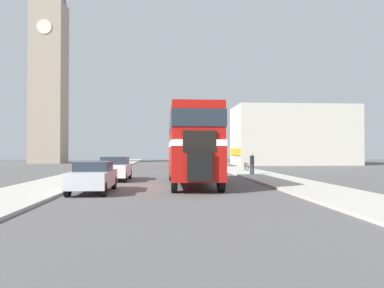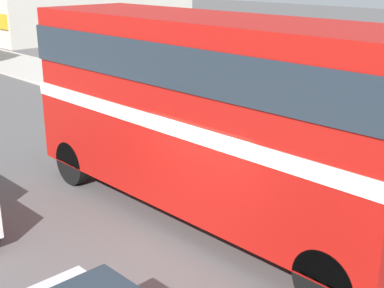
{
  "view_description": "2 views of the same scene",
  "coord_description": "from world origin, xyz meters",
  "px_view_note": "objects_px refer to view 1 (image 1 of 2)",
  "views": [
    {
      "loc": [
        -0.54,
        -19.97,
        1.94
      ],
      "look_at": [
        0.98,
        0.95,
        2.31
      ],
      "focal_mm": 35.0,
      "sensor_mm": 36.0,
      "label": 1
    },
    {
      "loc": [
        -6.52,
        -6.4,
        5.11
      ],
      "look_at": [
        0.98,
        1.4,
        1.52
      ],
      "focal_mm": 50.0,
      "sensor_mm": 36.0,
      "label": 2
    }
  ],
  "objects_px": {
    "pedestrian_walking": "(252,162)",
    "church_tower": "(49,48)",
    "double_decker_bus": "(192,140)",
    "bicycle_on_pavement": "(246,167)",
    "car_parked_near": "(93,176)",
    "bus_distant": "(186,145)",
    "car_parked_mid": "(115,168)"
  },
  "relations": [
    {
      "from": "car_parked_mid",
      "to": "bicycle_on_pavement",
      "type": "bearing_deg",
      "value": 40.09
    },
    {
      "from": "car_parked_near",
      "to": "car_parked_mid",
      "type": "bearing_deg",
      "value": 89.44
    },
    {
      "from": "double_decker_bus",
      "to": "pedestrian_walking",
      "type": "distance_m",
      "value": 9.27
    },
    {
      "from": "double_decker_bus",
      "to": "bicycle_on_pavement",
      "type": "bearing_deg",
      "value": 65.09
    },
    {
      "from": "car_parked_mid",
      "to": "bicycle_on_pavement",
      "type": "xyz_separation_m",
      "value": [
        10.64,
        8.95,
        -0.31
      ]
    },
    {
      "from": "double_decker_bus",
      "to": "church_tower",
      "type": "relative_size",
      "value": 0.26
    },
    {
      "from": "double_decker_bus",
      "to": "car_parked_mid",
      "type": "height_order",
      "value": "double_decker_bus"
    },
    {
      "from": "car_parked_near",
      "to": "bicycle_on_pavement",
      "type": "distance_m",
      "value": 19.23
    },
    {
      "from": "double_decker_bus",
      "to": "car_parked_near",
      "type": "xyz_separation_m",
      "value": [
        -4.83,
        -3.32,
        -1.76
      ]
    },
    {
      "from": "bus_distant",
      "to": "pedestrian_walking",
      "type": "distance_m",
      "value": 17.62
    },
    {
      "from": "car_parked_near",
      "to": "bicycle_on_pavement",
      "type": "xyz_separation_m",
      "value": [
        10.71,
        15.98,
        -0.26
      ]
    },
    {
      "from": "bus_distant",
      "to": "church_tower",
      "type": "distance_m",
      "value": 29.03
    },
    {
      "from": "car_parked_mid",
      "to": "double_decker_bus",
      "type": "bearing_deg",
      "value": -37.93
    },
    {
      "from": "bicycle_on_pavement",
      "to": "pedestrian_walking",
      "type": "bearing_deg",
      "value": -97.68
    },
    {
      "from": "pedestrian_walking",
      "to": "bus_distant",
      "type": "bearing_deg",
      "value": 103.66
    },
    {
      "from": "bicycle_on_pavement",
      "to": "church_tower",
      "type": "xyz_separation_m",
      "value": [
        -25.35,
        25.68,
        17.4
      ]
    },
    {
      "from": "double_decker_bus",
      "to": "bicycle_on_pavement",
      "type": "xyz_separation_m",
      "value": [
        5.88,
        12.66,
        -2.03
      ]
    },
    {
      "from": "car_parked_near",
      "to": "bicycle_on_pavement",
      "type": "relative_size",
      "value": 2.33
    },
    {
      "from": "double_decker_bus",
      "to": "bicycle_on_pavement",
      "type": "height_order",
      "value": "double_decker_bus"
    },
    {
      "from": "car_parked_mid",
      "to": "bicycle_on_pavement",
      "type": "height_order",
      "value": "car_parked_mid"
    },
    {
      "from": "double_decker_bus",
      "to": "car_parked_mid",
      "type": "bearing_deg",
      "value": 142.07
    },
    {
      "from": "pedestrian_walking",
      "to": "church_tower",
      "type": "distance_m",
      "value": 42.9
    },
    {
      "from": "car_parked_near",
      "to": "double_decker_bus",
      "type": "bearing_deg",
      "value": 34.5
    },
    {
      "from": "pedestrian_walking",
      "to": "bicycle_on_pavement",
      "type": "bearing_deg",
      "value": 82.32
    },
    {
      "from": "bus_distant",
      "to": "car_parked_mid",
      "type": "bearing_deg",
      "value": -105.53
    },
    {
      "from": "car_parked_near",
      "to": "church_tower",
      "type": "xyz_separation_m",
      "value": [
        -14.64,
        41.66,
        17.14
      ]
    },
    {
      "from": "car_parked_near",
      "to": "pedestrian_walking",
      "type": "distance_m",
      "value": 14.77
    },
    {
      "from": "bus_distant",
      "to": "car_parked_near",
      "type": "relative_size",
      "value": 2.63
    },
    {
      "from": "double_decker_bus",
      "to": "car_parked_near",
      "type": "distance_m",
      "value": 6.12
    },
    {
      "from": "bus_distant",
      "to": "church_tower",
      "type": "height_order",
      "value": "church_tower"
    },
    {
      "from": "bus_distant",
      "to": "double_decker_bus",
      "type": "bearing_deg",
      "value": -92.43
    },
    {
      "from": "bus_distant",
      "to": "car_parked_near",
      "type": "xyz_separation_m",
      "value": [
        -5.87,
        -27.91,
        -1.87
      ]
    }
  ]
}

